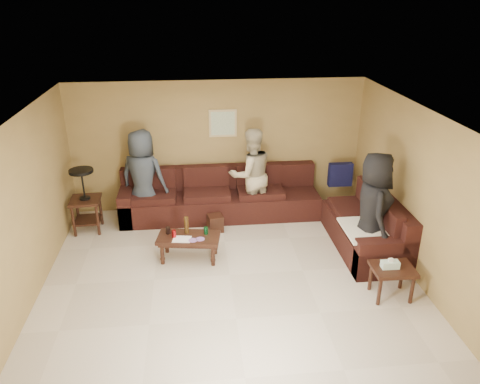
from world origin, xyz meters
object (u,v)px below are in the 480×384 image
Objects in this scene: end_table_left at (85,199)px; person_middle at (251,175)px; person_left at (143,177)px; sectional_sofa at (267,210)px; coffee_table at (188,239)px; person_right at (373,209)px; side_table_right at (392,271)px; waste_bin at (215,223)px.

person_middle reaches higher than end_table_left.
end_table_left is 1.08m from person_left.
coffee_table is at bearing -145.66° from sectional_sofa.
end_table_left is 4.87m from person_right.
waste_bin is at bearing 136.52° from side_table_right.
coffee_table is 1.72m from person_left.
sectional_sofa is 15.39× the size of waste_bin.
side_table_right is 1.09m from person_right.
coffee_table is (-1.42, -0.97, 0.03)m from sectional_sofa.
coffee_table is at bearing -33.01° from end_table_left.
person_right reaches higher than side_table_right.
end_table_left is at bearing 151.71° from side_table_right.
end_table_left is 5.22m from side_table_right.
end_table_left is 2.98m from person_middle.
person_middle is (0.70, 0.47, 0.72)m from waste_bin.
person_left is at bearing 70.04° from person_right.
end_table_left is 0.64× the size of person_right.
person_middle is (-1.63, 2.68, 0.46)m from side_table_right.
waste_bin is (0.47, 0.90, -0.20)m from coffee_table.
sectional_sofa is 2.01m from person_right.
waste_bin is 1.55m from person_left.
coffee_table is 0.58× the size of person_right.
person_right reaches higher than coffee_table.
waste_bin is at bearing 68.49° from person_right.
person_left is 0.97× the size of person_right.
sectional_sofa is 2.67× the size of person_middle.
person_right is at bearing 174.13° from person_left.
waste_bin is 2.77m from person_right.
person_middle is at bearing -161.60° from person_left.
person_left is 1.01× the size of person_middle.
person_middle reaches higher than waste_bin.
person_right reaches higher than person_left.
end_table_left reaches higher than waste_bin.
side_table_right is at bearing 162.79° from person_left.
person_left is at bearing 118.65° from coffee_table.
end_table_left is at bearing 176.54° from sectional_sofa.
coffee_table is 3.45× the size of waste_bin.
end_table_left is at bearing 173.37° from waste_bin.
person_left reaches higher than sectional_sofa.
person_middle is at bearing 4.06° from end_table_left.
person_middle is at bearing 50.35° from person_right.
person_middle is at bearing 121.34° from side_table_right.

